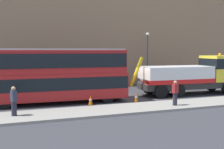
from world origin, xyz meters
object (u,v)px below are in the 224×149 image
(pedestrian_onlooker, at_px, (14,101))
(street_lamp, at_px, (147,54))
(traffic_cone_midway, at_px, (136,98))
(traffic_cone_near_bus, at_px, (91,101))
(recovery_tow_truck, at_px, (193,75))
(pedestrian_bystander, at_px, (175,93))
(traffic_cone_near_truck, at_px, (174,96))
(double_decker_bus, at_px, (53,73))

(pedestrian_onlooker, bearing_deg, street_lamp, 14.10)
(pedestrian_onlooker, xyz_separation_m, traffic_cone_midway, (8.65, 2.00, -0.64))
(pedestrian_onlooker, bearing_deg, traffic_cone_near_bus, -0.34)
(recovery_tow_truck, height_order, pedestrian_onlooker, recovery_tow_truck)
(pedestrian_bystander, height_order, traffic_cone_near_truck, pedestrian_bystander)
(double_decker_bus, bearing_deg, street_lamp, 32.21)
(traffic_cone_midway, relative_size, traffic_cone_near_truck, 1.00)
(double_decker_bus, xyz_separation_m, traffic_cone_near_bus, (2.42, -1.67, -1.89))
(pedestrian_onlooker, distance_m, pedestrian_bystander, 10.43)
(recovery_tow_truck, height_order, traffic_cone_near_truck, recovery_tow_truck)
(pedestrian_onlooker, bearing_deg, double_decker_bus, 31.99)
(recovery_tow_truck, xyz_separation_m, traffic_cone_near_truck, (-3.20, -1.96, -1.42))
(double_decker_bus, distance_m, street_lamp, 12.64)
(recovery_tow_truck, xyz_separation_m, traffic_cone_midway, (-6.38, -1.68, -1.42))
(double_decker_bus, bearing_deg, pedestrian_bystander, -26.54)
(pedestrian_onlooker, relative_size, traffic_cone_midway, 2.38)
(double_decker_bus, relative_size, pedestrian_bystander, 6.50)
(pedestrian_onlooker, distance_m, street_lamp, 17.04)
(traffic_cone_midway, height_order, traffic_cone_near_truck, same)
(recovery_tow_truck, relative_size, traffic_cone_near_truck, 14.15)
(pedestrian_onlooker, bearing_deg, recovery_tow_truck, -8.35)
(street_lamp, bearing_deg, pedestrian_bystander, -106.81)
(pedestrian_bystander, bearing_deg, traffic_cone_near_bus, 46.87)
(pedestrian_bystander, relative_size, street_lamp, 0.29)
(traffic_cone_near_bus, xyz_separation_m, traffic_cone_near_truck, (6.73, -0.31, 0.00))
(traffic_cone_near_truck, bearing_deg, double_decker_bus, 167.81)
(traffic_cone_near_bus, distance_m, traffic_cone_near_truck, 6.73)
(recovery_tow_truck, xyz_separation_m, pedestrian_bystander, (-4.61, -4.25, -0.77))
(double_decker_bus, xyz_separation_m, street_lamp, (10.92, 6.26, 1.24))
(traffic_cone_near_truck, bearing_deg, recovery_tow_truck, 31.47)
(recovery_tow_truck, height_order, street_lamp, street_lamp)
(traffic_cone_midway, bearing_deg, recovery_tow_truck, 14.79)
(double_decker_bus, distance_m, traffic_cone_midway, 6.49)
(double_decker_bus, height_order, traffic_cone_near_bus, double_decker_bus)
(double_decker_bus, bearing_deg, recovery_tow_truck, 2.29)
(recovery_tow_truck, distance_m, traffic_cone_near_bus, 10.16)
(pedestrian_bystander, relative_size, traffic_cone_midway, 2.38)
(double_decker_bus, height_order, traffic_cone_near_truck, double_decker_bus)
(pedestrian_bystander, relative_size, traffic_cone_near_bus, 2.38)
(traffic_cone_midway, distance_m, street_lamp, 9.88)
(pedestrian_bystander, height_order, traffic_cone_midway, pedestrian_bystander)
(pedestrian_onlooker, distance_m, traffic_cone_near_truck, 11.97)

